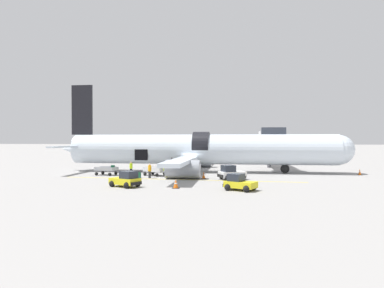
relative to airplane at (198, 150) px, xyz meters
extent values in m
plane|color=gray|center=(-0.45, -2.11, -2.91)|extent=(500.00, 500.00, 0.00)
cube|color=yellow|center=(-0.96, -8.56, -2.90)|extent=(26.13, 1.66, 0.01)
cylinder|color=#4C4C51|center=(9.87, 8.43, -1.32)|extent=(0.60, 0.60, 3.17)
cube|color=silver|center=(9.87, 8.43, 1.50)|extent=(2.46, 12.98, 2.46)
cube|color=#333842|center=(9.87, 2.54, 1.50)|extent=(3.19, 1.60, 2.95)
cylinder|color=silver|center=(0.44, 0.00, 0.08)|extent=(34.29, 3.88, 3.88)
sphere|color=silver|center=(17.59, 0.00, 0.08)|extent=(3.69, 3.69, 3.69)
cone|color=silver|center=(-16.71, 0.00, 0.08)|extent=(4.46, 3.57, 3.57)
cylinder|color=black|center=(0.44, -0.04, 0.42)|extent=(2.06, 3.89, 3.89)
cube|color=black|center=(-15.98, 0.00, 5.40)|extent=(2.91, 0.28, 6.77)
cube|color=silver|center=(-16.17, -3.94, 0.46)|extent=(0.89, 7.89, 0.20)
cube|color=silver|center=(-16.17, 3.95, 0.46)|extent=(0.89, 7.89, 0.20)
cube|color=silver|center=(-0.93, -7.62, -0.99)|extent=(2.11, 14.09, 0.40)
cube|color=silver|center=(-0.93, 7.63, -0.99)|extent=(2.11, 14.09, 0.40)
cylinder|color=gray|center=(-0.73, -7.85, -1.86)|extent=(3.72, 2.03, 2.03)
cylinder|color=gray|center=(-0.73, 7.86, -1.86)|extent=(3.72, 2.03, 2.03)
cube|color=black|center=(-7.10, -1.92, -0.60)|extent=(1.70, 0.12, 1.40)
cylinder|color=#56565B|center=(11.07, 0.00, -1.62)|extent=(0.22, 0.22, 1.45)
sphere|color=black|center=(11.07, 0.00, -2.35)|extent=(1.12, 1.12, 1.12)
cylinder|color=#56565B|center=(-2.99, -2.64, -1.62)|extent=(0.22, 0.22, 1.45)
sphere|color=black|center=(-2.99, -2.64, -2.35)|extent=(1.12, 1.12, 1.12)
cylinder|color=#56565B|center=(-2.99, 2.64, -1.62)|extent=(0.22, 0.22, 1.45)
sphere|color=black|center=(-2.99, 2.64, -2.35)|extent=(1.12, 1.12, 1.12)
cube|color=yellow|center=(-4.91, -14.69, -2.39)|extent=(3.09, 2.52, 0.56)
cube|color=#232833|center=(-4.49, -14.91, -1.78)|extent=(1.65, 1.64, 0.65)
cube|color=black|center=(-3.65, -15.34, -2.50)|extent=(0.69, 1.19, 0.28)
sphere|color=black|center=(-4.39, -15.72, -2.63)|extent=(0.56, 0.56, 0.56)
sphere|color=black|center=(-3.78, -14.52, -2.63)|extent=(0.56, 0.56, 0.56)
sphere|color=black|center=(-6.05, -14.87, -2.63)|extent=(0.56, 0.56, 0.56)
sphere|color=black|center=(-5.43, -13.67, -2.63)|extent=(0.56, 0.56, 0.56)
cube|color=yellow|center=(5.42, -15.47, -2.40)|extent=(2.90, 2.44, 0.53)
cube|color=#232833|center=(5.03, -15.28, -1.83)|extent=(1.57, 1.63, 0.63)
cube|color=black|center=(4.26, -14.90, -2.51)|extent=(0.70, 1.25, 0.26)
sphere|color=black|center=(4.97, -14.46, -2.63)|extent=(0.56, 0.56, 0.56)
sphere|color=black|center=(4.35, -15.73, -2.63)|extent=(0.56, 0.56, 0.56)
sphere|color=black|center=(6.50, -15.22, -2.63)|extent=(0.56, 0.56, 0.56)
sphere|color=black|center=(5.87, -16.48, -2.63)|extent=(0.56, 0.56, 0.56)
cube|color=white|center=(4.59, -7.62, -2.36)|extent=(3.13, 2.63, 0.61)
cube|color=#232833|center=(4.17, -7.82, -1.72)|extent=(1.69, 1.77, 0.69)
cube|color=black|center=(3.33, -8.21, -2.49)|extent=(0.73, 1.39, 0.30)
sphere|color=black|center=(3.43, -7.30, -2.63)|extent=(0.56, 0.56, 0.56)
sphere|color=black|center=(4.09, -8.71, -2.63)|extent=(0.56, 0.56, 0.56)
sphere|color=black|center=(5.09, -6.53, -2.63)|extent=(0.56, 0.56, 0.56)
sphere|color=black|center=(5.75, -7.94, -2.63)|extent=(0.56, 0.56, 0.56)
cube|color=silver|center=(-4.54, -5.07, -2.40)|extent=(3.00, 2.46, 0.05)
cube|color=silver|center=(-3.38, -5.68, -2.13)|extent=(0.69, 1.23, 0.50)
cube|color=silver|center=(-4.84, -5.64, -2.13)|extent=(2.34, 1.28, 0.50)
cube|color=silver|center=(-4.23, -4.49, -2.13)|extent=(2.34, 1.28, 0.50)
cube|color=#333338|center=(-2.96, -5.91, -2.62)|extent=(0.83, 0.49, 0.06)
sphere|color=black|center=(-4.03, -6.11, -2.71)|extent=(0.40, 0.40, 0.40)
sphere|color=black|center=(-3.39, -4.91, -2.71)|extent=(0.40, 0.40, 0.40)
sphere|color=black|center=(-5.68, -5.23, -2.71)|extent=(0.40, 0.40, 0.40)
sphere|color=black|center=(-5.04, -4.03, -2.71)|extent=(0.40, 0.40, 0.40)
cube|color=#721951|center=(-4.29, -5.49, -2.21)|extent=(0.54, 0.39, 0.34)
cube|color=#14472D|center=(-5.08, -4.91, -2.24)|extent=(0.42, 0.38, 0.27)
cube|color=olive|center=(-5.40, -4.78, -2.16)|extent=(0.46, 0.40, 0.44)
cube|color=#14472D|center=(-3.70, -5.33, -2.14)|extent=(0.58, 0.45, 0.47)
cube|color=#999BA0|center=(-10.44, -5.29, -2.29)|extent=(2.81, 1.81, 0.05)
cube|color=#999BA0|center=(-9.19, -5.54, -2.09)|extent=(0.32, 1.31, 0.36)
cube|color=#999BA0|center=(-10.56, -5.91, -2.09)|extent=(2.51, 0.56, 0.36)
cube|color=#999BA0|center=(-10.31, -4.68, -2.09)|extent=(2.51, 0.56, 0.36)
cube|color=#333338|center=(-8.72, -5.64, -2.56)|extent=(0.90, 0.26, 0.06)
sphere|color=black|center=(-9.68, -6.12, -2.71)|extent=(0.40, 0.40, 0.40)
sphere|color=black|center=(-9.41, -4.83, -2.71)|extent=(0.40, 0.40, 0.40)
sphere|color=black|center=(-11.46, -5.76, -2.71)|extent=(0.40, 0.40, 0.40)
sphere|color=black|center=(-11.20, -4.47, -2.71)|extent=(0.40, 0.40, 0.40)
cube|color=#14472D|center=(-9.54, -5.47, -1.98)|extent=(0.42, 0.34, 0.58)
cube|color=#1E2347|center=(-10.44, -5.20, -2.13)|extent=(0.43, 0.28, 0.27)
cylinder|color=#2D2D33|center=(-4.48, -7.65, -2.51)|extent=(0.35, 0.35, 0.79)
cylinder|color=orange|center=(-4.48, -7.65, -1.80)|extent=(0.45, 0.45, 0.62)
sphere|color=beige|center=(-4.48, -7.65, -1.38)|extent=(0.22, 0.22, 0.22)
cylinder|color=orange|center=(-4.53, -7.44, -1.87)|extent=(0.14, 0.14, 0.57)
cylinder|color=orange|center=(-4.43, -7.87, -1.87)|extent=(0.14, 0.14, 0.57)
cylinder|color=#1E2338|center=(-0.87, -3.57, -2.49)|extent=(0.41, 0.41, 0.82)
cylinder|color=#B7E019|center=(-0.87, -3.57, -1.76)|extent=(0.53, 0.53, 0.65)
sphere|color=brown|center=(-0.87, -3.57, -1.32)|extent=(0.23, 0.23, 0.23)
cylinder|color=#B7E019|center=(-0.67, -3.69, -1.83)|extent=(0.17, 0.17, 0.59)
cylinder|color=#B7E019|center=(-1.07, -3.46, -1.83)|extent=(0.17, 0.17, 0.59)
cylinder|color=black|center=(-7.62, -4.49, -2.52)|extent=(0.35, 0.35, 0.77)
cylinder|color=#B7E019|center=(-7.62, -4.49, -1.83)|extent=(0.44, 0.44, 0.61)
sphere|color=tan|center=(-7.62, -4.49, -1.42)|extent=(0.21, 0.21, 0.21)
cylinder|color=#B7E019|center=(-7.56, -4.70, -1.90)|extent=(0.14, 0.14, 0.56)
cylinder|color=#B7E019|center=(-7.68, -4.28, -1.90)|extent=(0.14, 0.14, 0.56)
cylinder|color=black|center=(-2.83, -6.84, -2.52)|extent=(0.30, 0.30, 0.78)
cylinder|color=#B7E019|center=(-2.83, -6.84, -1.82)|extent=(0.38, 0.38, 0.61)
sphere|color=tan|center=(-2.83, -6.84, -1.41)|extent=(0.22, 0.22, 0.22)
cylinder|color=#B7E019|center=(-2.61, -6.85, -1.89)|extent=(0.12, 0.12, 0.56)
cylinder|color=#B7E019|center=(-3.05, -6.83, -1.89)|extent=(0.12, 0.12, 0.56)
cylinder|color=#2D2D33|center=(-1.99, -4.53, -2.51)|extent=(0.41, 0.41, 0.80)
cylinder|color=#B7E019|center=(-1.99, -4.53, -1.79)|extent=(0.52, 0.52, 0.63)
sphere|color=brown|center=(-1.99, -4.53, -1.37)|extent=(0.22, 0.22, 0.22)
cylinder|color=#B7E019|center=(-2.12, -4.35, -1.86)|extent=(0.17, 0.17, 0.58)
cylinder|color=#B7E019|center=(-1.87, -4.72, -1.86)|extent=(0.17, 0.17, 0.58)
cube|color=#14472D|center=(-6.73, -7.27, -2.61)|extent=(0.38, 0.33, 0.59)
cube|color=black|center=(-6.73, -7.27, -2.26)|extent=(0.21, 0.09, 0.12)
cube|color=#14472D|center=(-5.78, -7.54, -2.59)|extent=(0.54, 0.38, 0.62)
cube|color=black|center=(-5.78, -7.54, -2.22)|extent=(0.31, 0.11, 0.12)
cube|color=black|center=(19.65, -1.16, -2.89)|extent=(0.47, 0.47, 0.03)
cone|color=orange|center=(19.65, -1.16, -2.54)|extent=(0.35, 0.35, 0.73)
cylinder|color=white|center=(19.65, -1.16, -2.50)|extent=(0.20, 0.20, 0.09)
cube|color=black|center=(-0.20, -14.94, -2.89)|extent=(0.63, 0.63, 0.03)
cone|color=orange|center=(-0.20, -14.94, -2.51)|extent=(0.47, 0.47, 0.79)
cylinder|color=white|center=(-0.20, -14.94, -2.47)|extent=(0.27, 0.27, 0.09)
cube|color=black|center=(1.47, -7.23, -2.89)|extent=(0.52, 0.52, 0.03)
cone|color=orange|center=(1.47, -7.23, -2.55)|extent=(0.38, 0.38, 0.72)
cylinder|color=white|center=(1.47, -7.23, -2.51)|extent=(0.22, 0.22, 0.09)
camera|label=1|loc=(5.21, -44.35, 1.38)|focal=32.00mm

